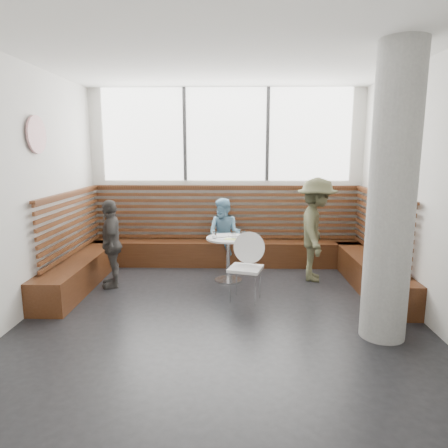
{
  "coord_description": "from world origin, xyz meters",
  "views": [
    {
      "loc": [
        0.15,
        -4.92,
        2.1
      ],
      "look_at": [
        0.0,
        1.0,
        1.0
      ],
      "focal_mm": 32.0,
      "sensor_mm": 36.0,
      "label": 1
    }
  ],
  "objects_px": {
    "concrete_column": "(392,197)",
    "child_back": "(224,234)",
    "cafe_table": "(228,250)",
    "adult_man": "(316,230)",
    "cafe_chair": "(246,261)",
    "child_left": "(111,244)"
  },
  "relations": [
    {
      "from": "concrete_column",
      "to": "child_back",
      "type": "distance_m",
      "value": 3.32
    },
    {
      "from": "cafe_table",
      "to": "adult_man",
      "type": "relative_size",
      "value": 0.43
    },
    {
      "from": "cafe_table",
      "to": "concrete_column",
      "type": "bearing_deg",
      "value": -46.97
    },
    {
      "from": "cafe_table",
      "to": "cafe_chair",
      "type": "relative_size",
      "value": 0.76
    },
    {
      "from": "cafe_table",
      "to": "cafe_chair",
      "type": "bearing_deg",
      "value": -71.91
    },
    {
      "from": "cafe_table",
      "to": "adult_man",
      "type": "distance_m",
      "value": 1.45
    },
    {
      "from": "concrete_column",
      "to": "cafe_table",
      "type": "bearing_deg",
      "value": 133.03
    },
    {
      "from": "adult_man",
      "to": "child_back",
      "type": "height_order",
      "value": "adult_man"
    },
    {
      "from": "adult_man",
      "to": "child_left",
      "type": "distance_m",
      "value": 3.24
    },
    {
      "from": "adult_man",
      "to": "cafe_chair",
      "type": "bearing_deg",
      "value": 138.55
    },
    {
      "from": "cafe_chair",
      "to": "child_left",
      "type": "relative_size",
      "value": 0.7
    },
    {
      "from": "cafe_table",
      "to": "cafe_chair",
      "type": "distance_m",
      "value": 0.83
    },
    {
      "from": "cafe_chair",
      "to": "adult_man",
      "type": "height_order",
      "value": "adult_man"
    },
    {
      "from": "cafe_chair",
      "to": "adult_man",
      "type": "relative_size",
      "value": 0.57
    },
    {
      "from": "concrete_column",
      "to": "child_back",
      "type": "relative_size",
      "value": 2.52
    },
    {
      "from": "adult_man",
      "to": "child_left",
      "type": "xyz_separation_m",
      "value": [
        -3.21,
        -0.39,
        -0.16
      ]
    },
    {
      "from": "cafe_table",
      "to": "adult_man",
      "type": "bearing_deg",
      "value": 4.12
    },
    {
      "from": "child_left",
      "to": "child_back",
      "type": "bearing_deg",
      "value": 103.56
    },
    {
      "from": "cafe_chair",
      "to": "adult_man",
      "type": "bearing_deg",
      "value": 53.67
    },
    {
      "from": "cafe_table",
      "to": "child_left",
      "type": "xyz_separation_m",
      "value": [
        -1.8,
        -0.29,
        0.16
      ]
    },
    {
      "from": "cafe_chair",
      "to": "child_left",
      "type": "distance_m",
      "value": 2.12
    },
    {
      "from": "child_left",
      "to": "cafe_chair",
      "type": "bearing_deg",
      "value": 61.23
    }
  ]
}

